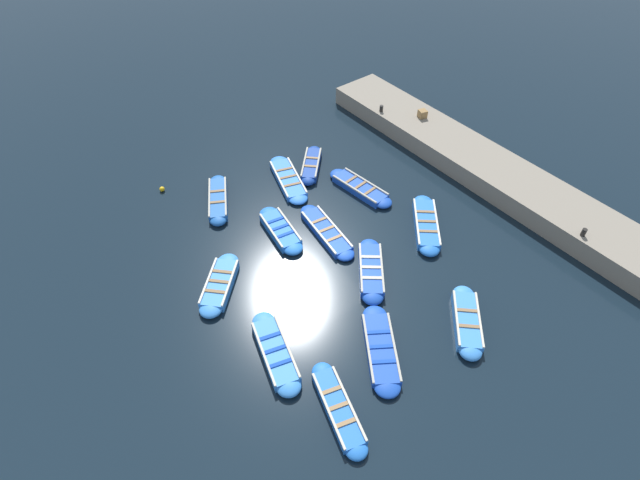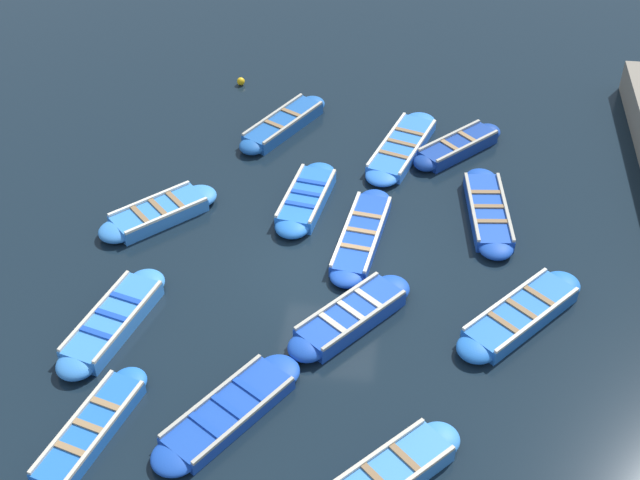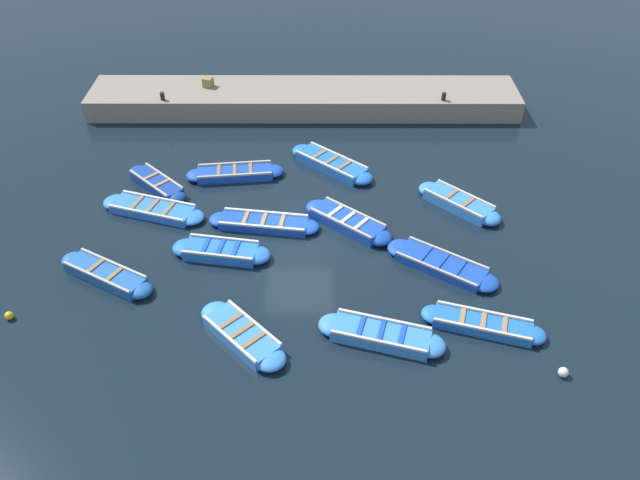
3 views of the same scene
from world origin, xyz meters
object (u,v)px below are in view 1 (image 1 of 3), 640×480
Objects in this scene: boat_centre at (467,321)px; boat_near_quay at (360,188)px; boat_alongside at (280,230)px; boat_end_of_row at (276,352)px; boat_broadside at (220,284)px; boat_tucked at (326,232)px; bollard_mid_north at (381,108)px; boat_far_corner at (426,224)px; boat_outer_right at (381,349)px; boat_bow_out at (338,408)px; wooden_crate at (422,114)px; buoy_orange_near at (162,189)px; bollard_north at (584,232)px; buoy_white_drifting at (222,183)px; boat_drifting at (371,270)px; boat_outer_left at (311,165)px; boat_inner_gap at (218,200)px; boat_mid_row at (288,179)px.

boat_near_quay is (2.02, 8.44, -0.03)m from boat_centre.
boat_end_of_row reaches higher than boat_alongside.
boat_broadside is (-3.72, -1.07, 0.00)m from boat_alongside.
boat_tucked is 9.34m from bollard_mid_north.
boat_far_corner is (3.83, -2.43, 0.03)m from boat_tucked.
boat_outer_right is 3.80m from boat_end_of_row.
boat_near_quay reaches higher than boat_bow_out.
boat_outer_right is at bearing -94.86° from boat_alongside.
boat_far_corner reaches higher than boat_alongside.
wooden_crate is 14.34m from buoy_orange_near.
boat_broadside is at bearing 163.70° from boat_far_corner.
bollard_mid_north is (10.04, 10.94, 1.00)m from boat_outer_right.
bollard_north is 1.10× the size of buoy_white_drifting.
bollard_mid_north is (9.42, 3.67, 0.97)m from boat_alongside.
boat_broadside is 7.09m from buoy_orange_near.
boat_bow_out is at bearing -141.93° from boat_drifting.
boat_drifting is (-2.39, -7.23, 0.01)m from boat_outer_left.
wooden_crate reaches higher than boat_centre.
boat_tucked is at bearing 54.38° from boat_bow_out.
boat_inner_gap is at bearing 73.48° from boat_end_of_row.
boat_tucked is 5.30m from boat_broadside.
boat_end_of_row reaches higher than buoy_white_drifting.
buoy_orange_near is at bearing 88.57° from boat_bow_out.
bollard_north reaches higher than boat_near_quay.
boat_near_quay is 9.91m from boat_end_of_row.
boat_near_quay is at bearing 23.19° from boat_tucked.
boat_alongside is 6.28m from boat_end_of_row.
wooden_crate reaches higher than boat_outer_left.
wooden_crate is at bearing 51.89° from boat_centre.
boat_inner_gap reaches higher than boat_alongside.
boat_near_quay reaches higher than boat_mid_row.
boat_tucked is (2.20, 5.95, 0.00)m from boat_outer_right.
boat_near_quay is 9.70m from buoy_orange_near.
boat_drifting reaches higher than buoy_orange_near.
boat_near_quay is 6.36m from wooden_crate.
buoy_orange_near is (-1.75, 2.43, -0.06)m from boat_inner_gap.
buoy_orange_near is (0.80, 11.03, -0.06)m from boat_end_of_row.
boat_centre is 9.66× the size of buoy_white_drifting.
bollard_north is at bearing -29.68° from boat_drifting.
boat_broadside is 7.02m from boat_bow_out.
boat_centre is 0.92× the size of boat_drifting.
boat_near_quay is 9.40× the size of wooden_crate.
boat_broadside is 12.09× the size of buoy_orange_near.
boat_tucked is at bearing -101.13° from boat_mid_row.
boat_broadside is 15.24m from bollard_north.
boat_bow_out is at bearing 177.03° from bollard_north.
boat_mid_row is (-1.59, -0.18, -0.04)m from boat_outer_left.
boat_far_corner is (6.03, 3.52, 0.04)m from boat_outer_right.
boat_inner_gap reaches higher than boat_outer_right.
boat_bow_out is at bearing -91.43° from buoy_orange_near.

